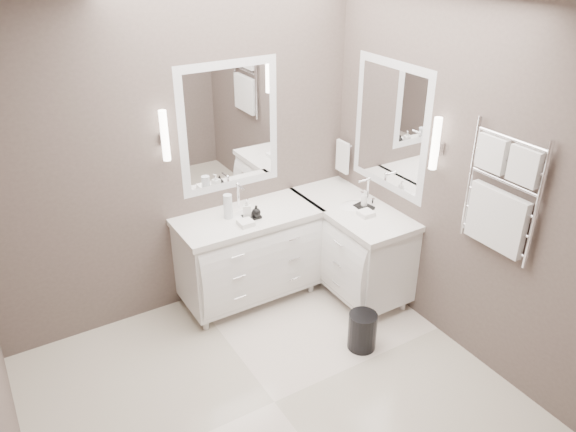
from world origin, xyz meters
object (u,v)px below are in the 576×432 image
vanity_right (351,241)px  waste_bin (362,331)px  vanity_back (249,251)px  towel_ladder (500,199)px

vanity_right → waste_bin: (-0.43, -0.75, -0.33)m
vanity_back → towel_ladder: 2.16m
vanity_back → vanity_right: size_ratio=1.00×
vanity_back → waste_bin: (0.45, -1.07, -0.33)m
towel_ladder → waste_bin: size_ratio=2.82×
vanity_back → towel_ladder: bearing=-55.9°
vanity_right → waste_bin: bearing=-119.6°
vanity_back → vanity_right: same height
vanity_right → towel_ladder: (0.23, -1.30, 0.91)m
waste_bin → vanity_back: bearing=112.7°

